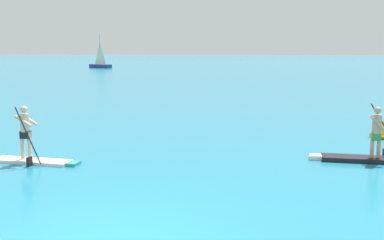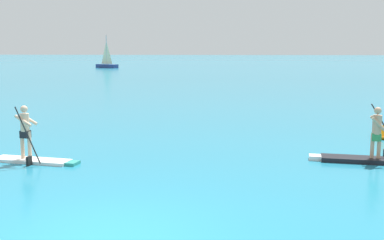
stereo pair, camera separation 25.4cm
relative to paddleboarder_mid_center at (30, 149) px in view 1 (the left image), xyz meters
The scene contains 4 objects.
ground 6.60m from the paddleboarder_mid_center, 53.98° to the right, with size 440.00×440.00×0.00m, color teal.
paddleboarder_mid_center is the anchor object (origin of this frame).
paddleboarder_far_right 10.24m from the paddleboarder_mid_center, ahead, with size 3.61×1.02×1.72m.
sailboat_left_horizon 66.96m from the paddleboarder_mid_center, 104.10° to the left, with size 4.28×3.05×5.59m.
Camera 1 is at (2.07, -7.71, 3.38)m, focal length 43.54 mm.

